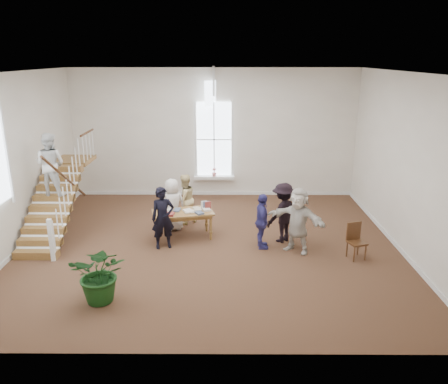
{
  "coord_description": "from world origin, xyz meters",
  "views": [
    {
      "loc": [
        0.44,
        -10.79,
        4.88
      ],
      "look_at": [
        0.38,
        0.4,
        1.37
      ],
      "focal_mm": 35.0,
      "sensor_mm": 36.0,
      "label": 1
    }
  ],
  "objects_px": {
    "elderly_woman": "(173,205)",
    "police_officer": "(163,218)",
    "woman_cluster_c": "(298,220)",
    "woman_cluster_b": "(283,213)",
    "side_chair": "(355,239)",
    "library_table": "(183,214)",
    "woman_cluster_a": "(262,221)",
    "floor_plant": "(101,273)",
    "person_yellow": "(185,199)"
  },
  "relations": [
    {
      "from": "police_officer",
      "to": "person_yellow",
      "type": "relative_size",
      "value": 1.09
    },
    {
      "from": "library_table",
      "to": "elderly_woman",
      "type": "height_order",
      "value": "elderly_woman"
    },
    {
      "from": "woman_cluster_b",
      "to": "floor_plant",
      "type": "distance_m",
      "value": 5.13
    },
    {
      "from": "woman_cluster_c",
      "to": "floor_plant",
      "type": "relative_size",
      "value": 1.37
    },
    {
      "from": "person_yellow",
      "to": "floor_plant",
      "type": "xyz_separation_m",
      "value": [
        -1.31,
        -4.4,
        -0.14
      ]
    },
    {
      "from": "side_chair",
      "to": "person_yellow",
      "type": "bearing_deg",
      "value": 134.77
    },
    {
      "from": "police_officer",
      "to": "floor_plant",
      "type": "bearing_deg",
      "value": -126.79
    },
    {
      "from": "person_yellow",
      "to": "floor_plant",
      "type": "distance_m",
      "value": 4.6
    },
    {
      "from": "library_table",
      "to": "woman_cluster_b",
      "type": "xyz_separation_m",
      "value": [
        2.73,
        -0.21,
        0.14
      ]
    },
    {
      "from": "woman_cluster_a",
      "to": "woman_cluster_b",
      "type": "distance_m",
      "value": 0.75
    },
    {
      "from": "police_officer",
      "to": "woman_cluster_b",
      "type": "height_order",
      "value": "police_officer"
    },
    {
      "from": "library_table",
      "to": "floor_plant",
      "type": "xyz_separation_m",
      "value": [
        -1.36,
        -3.31,
        -0.06
      ]
    },
    {
      "from": "elderly_woman",
      "to": "woman_cluster_b",
      "type": "relative_size",
      "value": 0.93
    },
    {
      "from": "elderly_woman",
      "to": "woman_cluster_a",
      "type": "bearing_deg",
      "value": 127.72
    },
    {
      "from": "elderly_woman",
      "to": "police_officer",
      "type": "bearing_deg",
      "value": 60.08
    },
    {
      "from": "library_table",
      "to": "person_yellow",
      "type": "height_order",
      "value": "person_yellow"
    },
    {
      "from": "elderly_woman",
      "to": "woman_cluster_a",
      "type": "height_order",
      "value": "elderly_woman"
    },
    {
      "from": "police_officer",
      "to": "elderly_woman",
      "type": "distance_m",
      "value": 1.26
    },
    {
      "from": "library_table",
      "to": "woman_cluster_c",
      "type": "xyz_separation_m",
      "value": [
        3.03,
        -0.86,
        0.17
      ]
    },
    {
      "from": "elderly_woman",
      "to": "woman_cluster_b",
      "type": "distance_m",
      "value": 3.19
    },
    {
      "from": "police_officer",
      "to": "floor_plant",
      "type": "relative_size",
      "value": 1.32
    },
    {
      "from": "library_table",
      "to": "woman_cluster_c",
      "type": "bearing_deg",
      "value": -29.26
    },
    {
      "from": "woman_cluster_a",
      "to": "floor_plant",
      "type": "height_order",
      "value": "woman_cluster_a"
    },
    {
      "from": "woman_cluster_a",
      "to": "floor_plant",
      "type": "relative_size",
      "value": 1.19
    },
    {
      "from": "police_officer",
      "to": "woman_cluster_b",
      "type": "bearing_deg",
      "value": -10.13
    },
    {
      "from": "woman_cluster_b",
      "to": "side_chair",
      "type": "relative_size",
      "value": 1.81
    },
    {
      "from": "floor_plant",
      "to": "elderly_woman",
      "type": "bearing_deg",
      "value": 75.55
    },
    {
      "from": "library_table",
      "to": "police_officer",
      "type": "height_order",
      "value": "police_officer"
    },
    {
      "from": "woman_cluster_b",
      "to": "side_chair",
      "type": "bearing_deg",
      "value": 109.28
    },
    {
      "from": "police_officer",
      "to": "person_yellow",
      "type": "bearing_deg",
      "value": 59.19
    },
    {
      "from": "woman_cluster_a",
      "to": "floor_plant",
      "type": "distance_m",
      "value": 4.38
    },
    {
      "from": "police_officer",
      "to": "woman_cluster_a",
      "type": "height_order",
      "value": "police_officer"
    },
    {
      "from": "woman_cluster_b",
      "to": "side_chair",
      "type": "xyz_separation_m",
      "value": [
        1.7,
        -1.0,
        -0.32
      ]
    },
    {
      "from": "woman_cluster_b",
      "to": "woman_cluster_c",
      "type": "bearing_deg",
      "value": 74.45
    },
    {
      "from": "elderly_woman",
      "to": "floor_plant",
      "type": "distance_m",
      "value": 4.03
    },
    {
      "from": "woman_cluster_b",
      "to": "woman_cluster_a",
      "type": "bearing_deg",
      "value": -3.45
    },
    {
      "from": "woman_cluster_c",
      "to": "floor_plant",
      "type": "bearing_deg",
      "value": -115.8
    },
    {
      "from": "library_table",
      "to": "person_yellow",
      "type": "relative_size",
      "value": 1.17
    },
    {
      "from": "floor_plant",
      "to": "police_officer",
      "type": "bearing_deg",
      "value": 71.15
    },
    {
      "from": "person_yellow",
      "to": "woman_cluster_a",
      "type": "height_order",
      "value": "person_yellow"
    },
    {
      "from": "woman_cluster_a",
      "to": "police_officer",
      "type": "bearing_deg",
      "value": 87.37
    },
    {
      "from": "library_table",
      "to": "side_chair",
      "type": "distance_m",
      "value": 4.6
    },
    {
      "from": "elderly_woman",
      "to": "floor_plant",
      "type": "relative_size",
      "value": 1.22
    },
    {
      "from": "woman_cluster_a",
      "to": "side_chair",
      "type": "xyz_separation_m",
      "value": [
        2.3,
        -0.55,
        -0.24
      ]
    },
    {
      "from": "side_chair",
      "to": "elderly_woman",
      "type": "bearing_deg",
      "value": 141.29
    },
    {
      "from": "police_officer",
      "to": "woman_cluster_c",
      "type": "distance_m",
      "value": 3.49
    },
    {
      "from": "floor_plant",
      "to": "woman_cluster_c",
      "type": "bearing_deg",
      "value": 29.07
    },
    {
      "from": "person_yellow",
      "to": "side_chair",
      "type": "distance_m",
      "value": 5.06
    },
    {
      "from": "elderly_woman",
      "to": "woman_cluster_b",
      "type": "xyz_separation_m",
      "value": [
        3.09,
        -0.81,
        0.06
      ]
    },
    {
      "from": "woman_cluster_a",
      "to": "person_yellow",
      "type": "bearing_deg",
      "value": 48.78
    }
  ]
}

